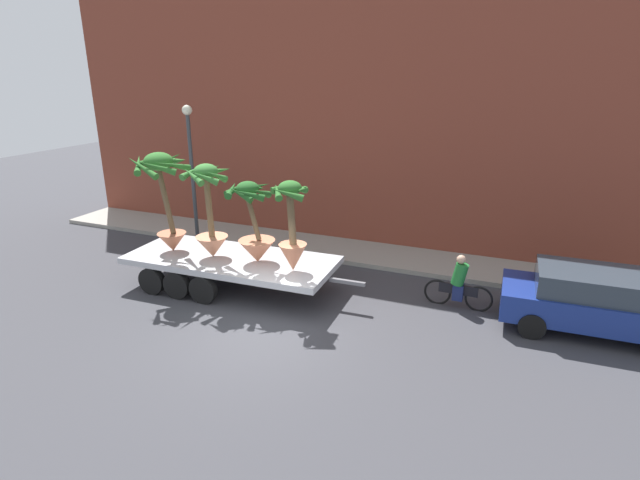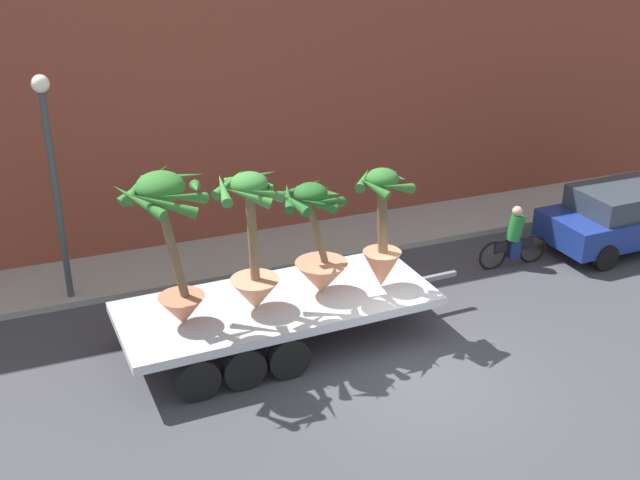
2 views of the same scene
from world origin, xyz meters
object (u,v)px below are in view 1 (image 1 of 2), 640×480
at_px(cyclist, 459,284).
at_px(street_lamp, 191,155).
at_px(potted_palm_front, 164,194).
at_px(potted_palm_middle, 210,216).
at_px(parked_car, 594,301).
at_px(potted_palm_extra, 254,229).
at_px(flatbed_trailer, 224,262).
at_px(potted_palm_rear, 292,230).

distance_m(cyclist, street_lamp, 10.48).
bearing_deg(cyclist, potted_palm_front, -169.88).
relative_size(potted_palm_middle, parked_car, 0.62).
xyz_separation_m(potted_palm_extra, cyclist, (5.52, 1.30, -1.27)).
xyz_separation_m(potted_palm_extra, street_lamp, (-4.44, 3.34, 1.29)).
xyz_separation_m(flatbed_trailer, potted_palm_middle, (-0.27, -0.17, 1.45)).
relative_size(potted_palm_rear, cyclist, 1.35).
xyz_separation_m(potted_palm_middle, street_lamp, (-3.10, 3.48, 1.01)).
height_order(flatbed_trailer, potted_palm_front, potted_palm_front).
bearing_deg(flatbed_trailer, potted_palm_middle, -148.04).
relative_size(flatbed_trailer, street_lamp, 1.48).
distance_m(flatbed_trailer, potted_palm_extra, 1.58).
bearing_deg(potted_palm_front, street_lamp, 114.45).
bearing_deg(flatbed_trailer, street_lamp, 135.46).
relative_size(cyclist, street_lamp, 0.38).
distance_m(potted_palm_middle, potted_palm_extra, 1.38).
bearing_deg(potted_palm_rear, cyclist, 19.41).
xyz_separation_m(flatbed_trailer, parked_car, (9.80, 1.18, 0.05)).
relative_size(potted_palm_extra, parked_car, 0.52).
bearing_deg(potted_palm_extra, potted_palm_rear, -8.76).
relative_size(potted_palm_middle, street_lamp, 0.56).
height_order(potted_palm_rear, potted_palm_extra, potted_palm_rear).
bearing_deg(potted_palm_middle, street_lamp, 131.67).
bearing_deg(street_lamp, potted_palm_front, -65.55).
relative_size(flatbed_trailer, potted_palm_extra, 3.10).
bearing_deg(parked_car, street_lamp, 170.79).
xyz_separation_m(potted_palm_rear, cyclist, (4.25, 1.50, -1.46)).
bearing_deg(potted_palm_rear, potted_palm_middle, 178.81).
distance_m(parked_car, street_lamp, 13.55).
distance_m(potted_palm_middle, cyclist, 7.17).
relative_size(flatbed_trailer, potted_palm_rear, 2.89).
xyz_separation_m(potted_palm_middle, potted_palm_front, (-1.49, -0.05, 0.51)).
height_order(potted_palm_extra, cyclist, potted_palm_extra).
bearing_deg(potted_palm_front, flatbed_trailer, 6.97).
distance_m(potted_palm_rear, cyclist, 4.73).
bearing_deg(cyclist, parked_car, -1.75).
height_order(flatbed_trailer, cyclist, cyclist).
distance_m(flatbed_trailer, cyclist, 6.71).
bearing_deg(potted_palm_middle, potted_palm_front, -178.18).
xyz_separation_m(flatbed_trailer, street_lamp, (-3.37, 3.31, 2.46)).
bearing_deg(flatbed_trailer, potted_palm_front, -173.03).
bearing_deg(potted_palm_front, potted_palm_rear, -0.09).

